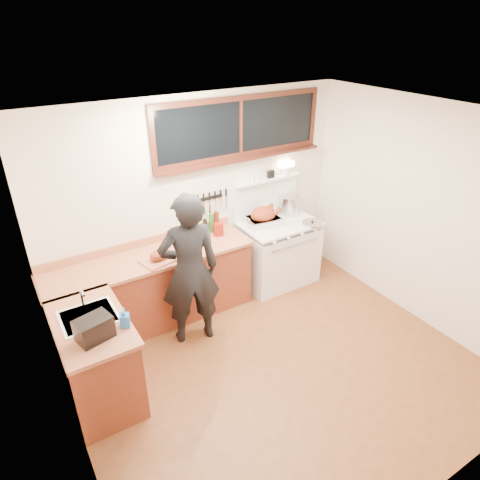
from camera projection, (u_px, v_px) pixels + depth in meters
ground_plane at (277, 367)px, 4.61m from camera, size 4.00×3.50×0.02m
room_shell at (285, 230)px, 3.83m from camera, size 4.10×3.60×2.65m
counter_back at (153, 289)px, 5.11m from camera, size 2.44×0.64×1.00m
counter_left at (96, 359)px, 4.07m from camera, size 0.64×1.09×0.90m
sink_unit at (89, 321)px, 3.95m from camera, size 0.50×0.45×0.37m
vintage_stove at (277, 250)px, 5.91m from camera, size 1.02×0.74×1.61m
back_window at (241, 134)px, 5.20m from camera, size 2.32×0.13×0.77m
left_doorway at (85, 413)px, 2.75m from camera, size 0.02×1.04×2.17m
knife_strip at (208, 199)px, 5.34m from camera, size 0.52×0.03×0.28m
man at (190, 271)px, 4.62m from camera, size 0.74×0.57×1.81m
soap_bottle at (125, 318)px, 3.77m from camera, size 0.11×0.11×0.19m
toaster at (94, 329)px, 3.62m from camera, size 0.33×0.27×0.20m
cutting_board at (159, 257)px, 4.79m from camera, size 0.43×0.36×0.14m
roast_turkey at (264, 217)px, 5.61m from camera, size 0.49×0.38×0.25m
stockpot at (289, 205)px, 5.89m from camera, size 0.29×0.29×0.26m
saucepan at (265, 212)px, 5.85m from camera, size 0.19×0.30×0.13m
pot_lid at (312, 223)px, 5.66m from camera, size 0.33×0.33×0.04m
coffee_tin at (218, 229)px, 5.33m from camera, size 0.13×0.11×0.16m
pitcher at (181, 237)px, 5.16m from camera, size 0.08×0.08×0.16m
bottle_cluster at (210, 224)px, 5.39m from camera, size 0.31×0.07×0.26m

